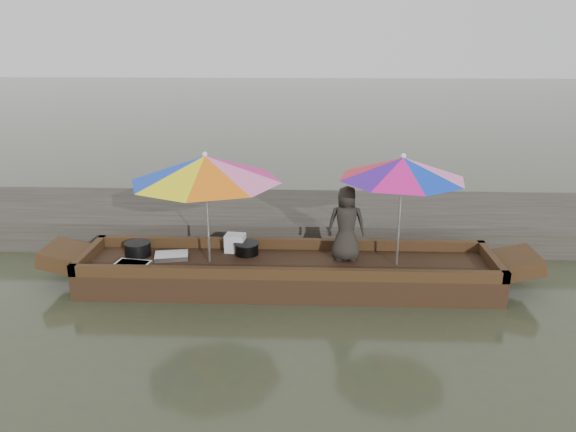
{
  "coord_description": "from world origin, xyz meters",
  "views": [
    {
      "loc": [
        0.29,
        -7.2,
        3.36
      ],
      "look_at": [
        0.0,
        0.1,
        1.0
      ],
      "focal_mm": 35.0,
      "sensor_mm": 36.0,
      "label": 1
    }
  ],
  "objects_px": {
    "boat_hull": "(288,274)",
    "tray_crayfish": "(132,266)",
    "tray_scallop": "(171,256)",
    "supply_bag": "(235,243)",
    "cooking_pot": "(138,249)",
    "vendor": "(346,223)",
    "charcoal_grill": "(247,249)",
    "umbrella_bow": "(207,209)",
    "umbrella_stern": "(400,211)"
  },
  "relations": [
    {
      "from": "tray_crayfish",
      "to": "supply_bag",
      "type": "distance_m",
      "value": 1.5
    },
    {
      "from": "supply_bag",
      "to": "umbrella_bow",
      "type": "distance_m",
      "value": 0.82
    },
    {
      "from": "cooking_pot",
      "to": "umbrella_bow",
      "type": "relative_size",
      "value": 0.18
    },
    {
      "from": "boat_hull",
      "to": "cooking_pot",
      "type": "height_order",
      "value": "cooking_pot"
    },
    {
      "from": "boat_hull",
      "to": "tray_crayfish",
      "type": "height_order",
      "value": "tray_crayfish"
    },
    {
      "from": "supply_bag",
      "to": "vendor",
      "type": "relative_size",
      "value": 0.26
    },
    {
      "from": "tray_scallop",
      "to": "charcoal_grill",
      "type": "distance_m",
      "value": 1.07
    },
    {
      "from": "boat_hull",
      "to": "vendor",
      "type": "distance_m",
      "value": 1.08
    },
    {
      "from": "boat_hull",
      "to": "umbrella_bow",
      "type": "distance_m",
      "value": 1.45
    },
    {
      "from": "tray_crayfish",
      "to": "tray_scallop",
      "type": "bearing_deg",
      "value": 45.25
    },
    {
      "from": "tray_crayfish",
      "to": "umbrella_bow",
      "type": "relative_size",
      "value": 0.22
    },
    {
      "from": "tray_crayfish",
      "to": "supply_bag",
      "type": "height_order",
      "value": "supply_bag"
    },
    {
      "from": "charcoal_grill",
      "to": "supply_bag",
      "type": "distance_m",
      "value": 0.21
    },
    {
      "from": "boat_hull",
      "to": "tray_scallop",
      "type": "relative_size",
      "value": 12.38
    },
    {
      "from": "tray_scallop",
      "to": "umbrella_stern",
      "type": "bearing_deg",
      "value": -2.07
    },
    {
      "from": "boat_hull",
      "to": "tray_crayfish",
      "type": "xyz_separation_m",
      "value": [
        -2.09,
        -0.32,
        0.22
      ]
    },
    {
      "from": "tray_scallop",
      "to": "umbrella_stern",
      "type": "height_order",
      "value": "umbrella_stern"
    },
    {
      "from": "cooking_pot",
      "to": "umbrella_stern",
      "type": "distance_m",
      "value": 3.73
    },
    {
      "from": "supply_bag",
      "to": "vendor",
      "type": "height_order",
      "value": "vendor"
    },
    {
      "from": "tray_scallop",
      "to": "charcoal_grill",
      "type": "bearing_deg",
      "value": 10.0
    },
    {
      "from": "vendor",
      "to": "charcoal_grill",
      "type": "bearing_deg",
      "value": -3.86
    },
    {
      "from": "tray_crayfish",
      "to": "tray_scallop",
      "type": "distance_m",
      "value": 0.61
    },
    {
      "from": "umbrella_bow",
      "to": "umbrella_stern",
      "type": "distance_m",
      "value": 2.59
    },
    {
      "from": "cooking_pot",
      "to": "tray_crayfish",
      "type": "relative_size",
      "value": 0.8
    },
    {
      "from": "cooking_pot",
      "to": "charcoal_grill",
      "type": "height_order",
      "value": "cooking_pot"
    },
    {
      "from": "boat_hull",
      "to": "supply_bag",
      "type": "bearing_deg",
      "value": 152.66
    },
    {
      "from": "supply_bag",
      "to": "umbrella_bow",
      "type": "xyz_separation_m",
      "value": [
        -0.31,
        -0.4,
        0.65
      ]
    },
    {
      "from": "charcoal_grill",
      "to": "umbrella_bow",
      "type": "xyz_separation_m",
      "value": [
        -0.49,
        -0.3,
        0.69
      ]
    },
    {
      "from": "tray_scallop",
      "to": "vendor",
      "type": "xyz_separation_m",
      "value": [
        2.46,
        0.04,
        0.5
      ]
    },
    {
      "from": "boat_hull",
      "to": "umbrella_stern",
      "type": "relative_size",
      "value": 3.37
    },
    {
      "from": "cooking_pot",
      "to": "supply_bag",
      "type": "distance_m",
      "value": 1.39
    },
    {
      "from": "umbrella_bow",
      "to": "supply_bag",
      "type": "bearing_deg",
      "value": 52.59
    },
    {
      "from": "umbrella_bow",
      "to": "tray_crayfish",
      "type": "bearing_deg",
      "value": -162.1
    },
    {
      "from": "supply_bag",
      "to": "vendor",
      "type": "distance_m",
      "value": 1.65
    },
    {
      "from": "cooking_pot",
      "to": "tray_scallop",
      "type": "distance_m",
      "value": 0.51
    },
    {
      "from": "cooking_pot",
      "to": "tray_scallop",
      "type": "height_order",
      "value": "cooking_pot"
    },
    {
      "from": "tray_crayfish",
      "to": "charcoal_grill",
      "type": "xyz_separation_m",
      "value": [
        1.48,
        0.62,
        0.04
      ]
    },
    {
      "from": "charcoal_grill",
      "to": "supply_bag",
      "type": "xyz_separation_m",
      "value": [
        -0.18,
        0.1,
        0.05
      ]
    },
    {
      "from": "tray_crayfish",
      "to": "charcoal_grill",
      "type": "distance_m",
      "value": 1.61
    },
    {
      "from": "boat_hull",
      "to": "cooking_pot",
      "type": "distance_m",
      "value": 2.18
    },
    {
      "from": "cooking_pot",
      "to": "charcoal_grill",
      "type": "distance_m",
      "value": 1.56
    },
    {
      "from": "umbrella_bow",
      "to": "charcoal_grill",
      "type": "bearing_deg",
      "value": 31.64
    },
    {
      "from": "vendor",
      "to": "umbrella_bow",
      "type": "relative_size",
      "value": 0.52
    },
    {
      "from": "vendor",
      "to": "umbrella_stern",
      "type": "distance_m",
      "value": 0.75
    },
    {
      "from": "tray_crayfish",
      "to": "vendor",
      "type": "height_order",
      "value": "vendor"
    },
    {
      "from": "tray_scallop",
      "to": "vendor",
      "type": "bearing_deg",
      "value": 1.02
    },
    {
      "from": "tray_scallop",
      "to": "supply_bag",
      "type": "relative_size",
      "value": 1.64
    },
    {
      "from": "supply_bag",
      "to": "umbrella_stern",
      "type": "height_order",
      "value": "umbrella_stern"
    },
    {
      "from": "boat_hull",
      "to": "tray_scallop",
      "type": "xyz_separation_m",
      "value": [
        -1.66,
        0.11,
        0.21
      ]
    },
    {
      "from": "cooking_pot",
      "to": "charcoal_grill",
      "type": "bearing_deg",
      "value": 3.98
    }
  ]
}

